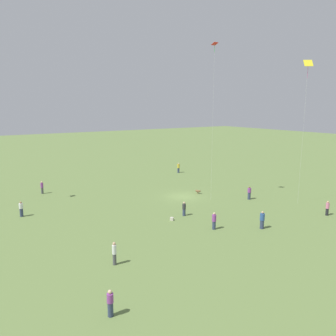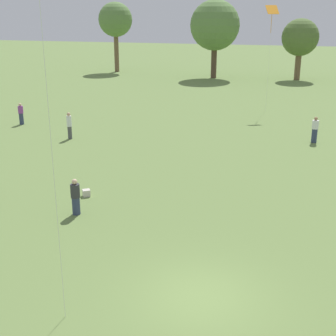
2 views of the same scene
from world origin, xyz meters
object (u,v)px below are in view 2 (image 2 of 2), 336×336
Objects in this scene: person_1 at (69,126)px; person_7 at (76,197)px; kite_1 at (272,13)px; person_4 at (315,130)px; picnic_bag_0 at (86,193)px; person_9 at (21,114)px.

person_1 is 1.15× the size of person_7.
person_1 is 13.14m from person_7.
kite_1 reaches higher than person_1.
person_7 is at bearing 149.92° from person_4.
person_7 is at bearing -75.27° from picnic_bag_0.
person_1 reaches higher than picnic_bag_0.
person_1 is 16.75m from person_4.
person_9 reaches higher than picnic_bag_0.
picnic_bag_0 is (5.94, -9.41, -0.78)m from person_1.
person_9 is 22.28m from kite_1.
person_7 reaches higher than picnic_bag_0.
person_9 is (-5.79, 2.86, -0.11)m from person_1.
kite_1 reaches higher than person_9.
person_1 is at bearing 122.25° from picnic_bag_0.
person_7 is at bearing -85.68° from kite_1.
person_4 is 16.94m from picnic_bag_0.
person_7 is (-9.80, -15.44, -0.07)m from person_4.
person_9 reaches higher than person_7.
picnic_bag_0 is at bearing -113.46° from person_9.
person_1 is 4.00× the size of picnic_bag_0.
person_4 is 18.28m from person_7.
person_1 is 11.15m from picnic_bag_0.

